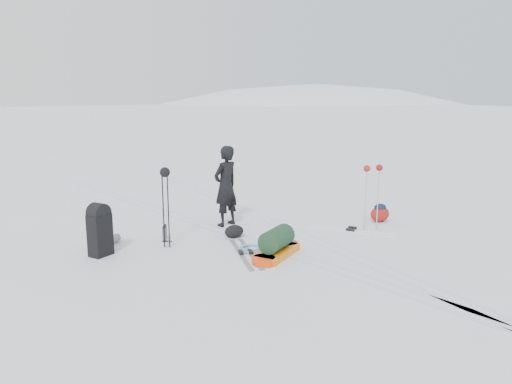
% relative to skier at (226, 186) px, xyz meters
% --- Properties ---
extents(ground, '(200.00, 200.00, 0.00)m').
position_rel_skier_xyz_m(ground, '(-0.30, -1.34, -0.86)').
color(ground, white).
rests_on(ground, ground).
extents(snow_hill_backdrop, '(359.50, 192.00, 162.45)m').
position_rel_skier_xyz_m(snow_hill_backdrop, '(62.39, 82.69, -69.88)').
color(snow_hill_backdrop, white).
rests_on(snow_hill_backdrop, ground).
extents(ski_tracks, '(3.38, 17.97, 0.01)m').
position_rel_skier_xyz_m(ski_tracks, '(0.32, -0.46, -0.86)').
color(ski_tracks, silver).
rests_on(ski_tracks, ground).
extents(skier, '(0.70, 0.54, 1.72)m').
position_rel_skier_xyz_m(skier, '(0.00, 0.00, 0.00)').
color(skier, black).
rests_on(skier, ground).
extents(pulk_sled, '(1.38, 0.90, 0.51)m').
position_rel_skier_xyz_m(pulk_sled, '(-0.48, -2.26, -0.67)').
color(pulk_sled, orange).
rests_on(pulk_sled, ground).
extents(expedition_rucksack, '(0.83, 0.90, 0.95)m').
position_rel_skier_xyz_m(expedition_rucksack, '(-2.84, -0.27, -0.43)').
color(expedition_rucksack, black).
rests_on(expedition_rucksack, ground).
extents(ski_poles_black, '(0.19, 0.19, 1.50)m').
position_rel_skier_xyz_m(ski_poles_black, '(-1.74, -0.61, 0.37)').
color(ski_poles_black, black).
rests_on(ski_poles_black, ground).
extents(ski_poles_silver, '(0.43, 0.22, 1.38)m').
position_rel_skier_xyz_m(ski_poles_silver, '(2.17, -2.16, 0.29)').
color(ski_poles_silver, '#B9BCC1').
rests_on(ski_poles_silver, ground).
extents(touring_skis_grey, '(0.95, 1.69, 0.06)m').
position_rel_skier_xyz_m(touring_skis_grey, '(-0.83, -1.83, -0.85)').
color(touring_skis_grey, gray).
rests_on(touring_skis_grey, ground).
extents(touring_skis_white, '(1.02, 1.68, 0.06)m').
position_rel_skier_xyz_m(touring_skis_white, '(1.82, -1.94, -0.85)').
color(touring_skis_white, white).
rests_on(touring_skis_white, ground).
extents(rope_coil, '(0.53, 0.53, 0.06)m').
position_rel_skier_xyz_m(rope_coil, '(-0.60, -1.71, -0.83)').
color(rope_coil, '#5288C8').
rests_on(rope_coil, ground).
extents(small_daypack, '(0.59, 0.55, 0.40)m').
position_rel_skier_xyz_m(small_daypack, '(2.88, -1.82, -0.67)').
color(small_daypack, maroon).
rests_on(small_daypack, ground).
extents(thermos_pair, '(0.21, 0.28, 0.30)m').
position_rel_skier_xyz_m(thermos_pair, '(-1.56, -0.16, -0.72)').
color(thermos_pair, '#515358').
rests_on(thermos_pair, ground).
extents(stuff_sack, '(0.41, 0.30, 0.25)m').
position_rel_skier_xyz_m(stuff_sack, '(-0.40, -0.86, -0.74)').
color(stuff_sack, black).
rests_on(stuff_sack, ground).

